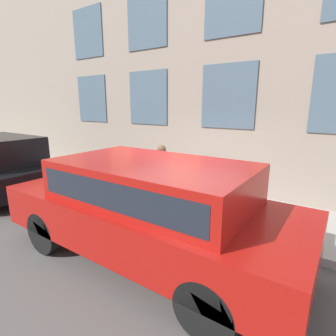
{
  "coord_description": "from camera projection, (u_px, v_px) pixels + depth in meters",
  "views": [
    {
      "loc": [
        -4.59,
        -2.81,
        2.6
      ],
      "look_at": [
        0.61,
        0.76,
        1.08
      ],
      "focal_mm": 28.0,
      "sensor_mm": 36.0,
      "label": 1
    }
  ],
  "objects": [
    {
      "name": "fire_hydrant",
      "position": [
        175.0,
        191.0,
        6.38
      ],
      "size": [
        0.3,
        0.42,
        0.79
      ],
      "color": "red",
      "rests_on": "sidewalk"
    },
    {
      "name": "sidewalk",
      "position": [
        205.0,
        205.0,
        6.77
      ],
      "size": [
        2.39,
        60.0,
        0.16
      ],
      "color": "#9E9B93",
      "rests_on": "ground_plane"
    },
    {
      "name": "parked_truck_red_near",
      "position": [
        149.0,
        203.0,
        4.38
      ],
      "size": [
        2.09,
        5.16,
        1.72
      ],
      "color": "black",
      "rests_on": "ground_plane"
    },
    {
      "name": "building_facade",
      "position": [
        235.0,
        13.0,
        6.72
      ],
      "size": [
        0.33,
        40.0,
        9.83
      ],
      "color": "gray",
      "rests_on": "ground_plane"
    },
    {
      "name": "person",
      "position": [
        162.0,
        168.0,
        6.73
      ],
      "size": [
        0.35,
        0.23,
        1.46
      ],
      "rotation": [
        0.0,
        0.0,
        2.37
      ],
      "color": "navy",
      "rests_on": "sidewalk"
    },
    {
      "name": "ground_plane",
      "position": [
        180.0,
        225.0,
        5.84
      ],
      "size": [
        80.0,
        80.0,
        0.0
      ],
      "primitive_type": "plane",
      "color": "#514F4C"
    }
  ]
}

